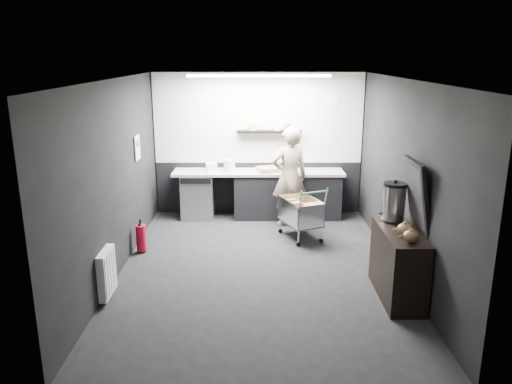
{
  "coord_description": "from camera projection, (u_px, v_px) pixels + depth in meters",
  "views": [
    {
      "loc": [
        -0.06,
        -6.7,
        3.02
      ],
      "look_at": [
        -0.05,
        0.4,
        1.05
      ],
      "focal_mm": 35.0,
      "sensor_mm": 36.0,
      "label": 1
    }
  ],
  "objects": [
    {
      "name": "kitchen_wall_panel",
      "position": [
        258.0,
        118.0,
        9.4
      ],
      "size": [
        3.95,
        0.02,
        1.7
      ],
      "primitive_type": "cube",
      "color": "silver",
      "rests_on": "wall_back"
    },
    {
      "name": "shopping_cart",
      "position": [
        300.0,
        213.0,
        8.38
      ],
      "size": [
        0.79,
        1.03,
        0.93
      ],
      "color": "silver",
      "rests_on": "floor"
    },
    {
      "name": "wall_front",
      "position": [
        262.0,
        257.0,
        4.26
      ],
      "size": [
        5.5,
        0.0,
        5.5
      ],
      "primitive_type": "plane",
      "rotation": [
        -1.57,
        0.0,
        0.0
      ],
      "color": "black",
      "rests_on": "floor"
    },
    {
      "name": "ceiling_strip",
      "position": [
        259.0,
        76.0,
        8.34
      ],
      "size": [
        2.4,
        0.2,
        0.04
      ],
      "primitive_type": "cube",
      "color": "white",
      "rests_on": "ceiling"
    },
    {
      "name": "fire_extinguisher",
      "position": [
        141.0,
        237.0,
        7.81
      ],
      "size": [
        0.16,
        0.16,
        0.52
      ],
      "color": "#AA0B21",
      "rests_on": "floor"
    },
    {
      "name": "sideboard",
      "position": [
        399.0,
        254.0,
        6.33
      ],
      "size": [
        0.51,
        1.19,
        1.79
      ],
      "color": "black",
      "rests_on": "floor"
    },
    {
      "name": "white_container",
      "position": [
        211.0,
        167.0,
        9.29
      ],
      "size": [
        0.23,
        0.2,
        0.17
      ],
      "primitive_type": "cube",
      "rotation": [
        0.0,
        0.0,
        0.28
      ],
      "color": "white",
      "rests_on": "prep_counter"
    },
    {
      "name": "dado_panel",
      "position": [
        258.0,
        187.0,
        9.76
      ],
      "size": [
        3.95,
        0.02,
        1.0
      ],
      "primitive_type": "cube",
      "color": "black",
      "rests_on": "wall_back"
    },
    {
      "name": "wall_back",
      "position": [
        258.0,
        144.0,
        9.56
      ],
      "size": [
        5.5,
        0.0,
        5.5
      ],
      "primitive_type": "plane",
      "rotation": [
        1.57,
        0.0,
        0.0
      ],
      "color": "black",
      "rests_on": "floor"
    },
    {
      "name": "floor",
      "position": [
        259.0,
        269.0,
        7.27
      ],
      "size": [
        5.5,
        5.5,
        0.0
      ],
      "primitive_type": "plane",
      "color": "black",
      "rests_on": "ground"
    },
    {
      "name": "radiator",
      "position": [
        107.0,
        273.0,
        6.3
      ],
      "size": [
        0.1,
        0.5,
        0.6
      ],
      "primitive_type": "cube",
      "color": "white",
      "rests_on": "wall_left"
    },
    {
      "name": "poster",
      "position": [
        137.0,
        148.0,
        8.1
      ],
      "size": [
        0.02,
        0.3,
        0.4
      ],
      "primitive_type": "cube",
      "color": "white",
      "rests_on": "wall_left"
    },
    {
      "name": "wall_clock",
      "position": [
        333.0,
        102.0,
        9.32
      ],
      "size": [
        0.2,
        0.03,
        0.2
      ],
      "primitive_type": "cylinder",
      "rotation": [
        1.57,
        0.0,
        0.0
      ],
      "color": "white",
      "rests_on": "wall_back"
    },
    {
      "name": "wall_left",
      "position": [
        115.0,
        179.0,
        6.9
      ],
      "size": [
        0.0,
        5.5,
        5.5
      ],
      "primitive_type": "plane",
      "rotation": [
        1.57,
        0.0,
        1.57
      ],
      "color": "black",
      "rests_on": "floor"
    },
    {
      "name": "person",
      "position": [
        290.0,
        177.0,
        8.93
      ],
      "size": [
        0.74,
        0.57,
        1.8
      ],
      "primitive_type": "imported",
      "rotation": [
        0.0,
        0.0,
        3.38
      ],
      "color": "beige",
      "rests_on": "floor"
    },
    {
      "name": "ceiling",
      "position": [
        260.0,
        79.0,
        6.55
      ],
      "size": [
        5.5,
        5.5,
        0.0
      ],
      "primitive_type": "plane",
      "rotation": [
        3.14,
        0.0,
        0.0
      ],
      "color": "silver",
      "rests_on": "wall_back"
    },
    {
      "name": "cardboard_box",
      "position": [
        270.0,
        169.0,
        9.3
      ],
      "size": [
        0.53,
        0.47,
        0.09
      ],
      "primitive_type": "cube",
      "rotation": [
        0.0,
        0.0,
        0.36
      ],
      "color": "#9B8252",
      "rests_on": "prep_counter"
    },
    {
      "name": "prep_counter",
      "position": [
        265.0,
        194.0,
        9.48
      ],
      "size": [
        3.2,
        0.61,
        0.9
      ],
      "color": "black",
      "rests_on": "floor"
    },
    {
      "name": "pink_tub",
      "position": [
        230.0,
        166.0,
        9.33
      ],
      "size": [
        0.21,
        0.21,
        0.21
      ],
      "primitive_type": "cylinder",
      "color": "beige",
      "rests_on": "prep_counter"
    },
    {
      "name": "floating_shelf",
      "position": [
        269.0,
        131.0,
        9.36
      ],
      "size": [
        1.2,
        0.22,
        0.04
      ],
      "primitive_type": "cube",
      "color": "black",
      "rests_on": "wall_back"
    },
    {
      "name": "poster_red_band",
      "position": [
        137.0,
        144.0,
        8.08
      ],
      "size": [
        0.02,
        0.22,
        0.1
      ],
      "primitive_type": "cube",
      "color": "red",
      "rests_on": "poster"
    },
    {
      "name": "wall_right",
      "position": [
        404.0,
        179.0,
        6.91
      ],
      "size": [
        0.0,
        5.5,
        5.5
      ],
      "primitive_type": "plane",
      "rotation": [
        1.57,
        0.0,
        -1.57
      ],
      "color": "black",
      "rests_on": "floor"
    }
  ]
}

